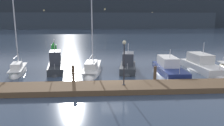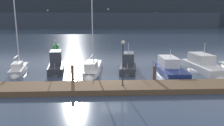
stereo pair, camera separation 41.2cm
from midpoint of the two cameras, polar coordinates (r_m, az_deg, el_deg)
ground_plane at (r=20.48m, az=1.00°, el=-5.18°), size 400.00×400.00×0.00m
dock at (r=18.42m, az=1.42°, el=-6.40°), size 46.17×2.80×0.45m
mooring_pile_2 at (r=19.92m, az=-9.66°, el=-3.14°), size 0.28×0.28×1.80m
mooring_pile_3 at (r=20.41m, az=11.58°, el=-3.12°), size 0.28×0.28×1.62m
sailboat_berth_3 at (r=26.44m, az=-22.69°, el=-1.95°), size 2.62×6.16×9.76m
motorboat_berth_4 at (r=25.51m, az=-13.94°, el=-1.18°), size 2.52×5.40×4.27m
sailboat_berth_5 at (r=24.87m, az=-4.68°, el=-1.86°), size 2.54×8.55×13.25m
motorboat_berth_6 at (r=24.98m, az=4.72°, el=-1.33°), size 2.64×5.41×3.87m
motorboat_berth_7 at (r=24.67m, az=15.25°, el=-1.99°), size 2.60×7.24×3.21m
motorboat_berth_8 at (r=27.15m, az=23.08°, el=-1.17°), size 3.16×7.51×3.78m
channel_buoy at (r=41.35m, az=-14.19°, el=3.99°), size 1.45×1.45×1.77m
dock_lamppost at (r=17.75m, az=3.54°, el=2.01°), size 0.32×0.32×3.73m
hillside_backdrop at (r=131.73m, az=-2.78°, el=12.38°), size 240.00×23.00×16.20m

